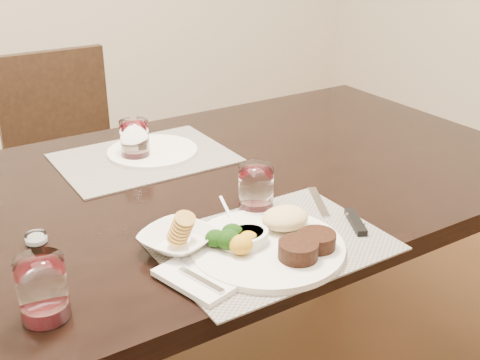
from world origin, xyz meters
TOP-DOWN VIEW (x-y plane):
  - dining_table at (0.00, 0.00)m, footprint 2.00×1.00m
  - chair_far at (0.00, 0.93)m, footprint 0.42×0.42m
  - placemat_near at (0.05, -0.36)m, footprint 0.46×0.34m
  - placemat_far at (0.02, 0.22)m, footprint 0.46×0.34m
  - dinner_plate at (0.04, -0.38)m, footprint 0.31×0.31m
  - napkin_fork at (-0.15, -0.40)m, footprint 0.13×0.18m
  - steak_knife at (0.25, -0.36)m, footprint 0.09×0.26m
  - cracker_bowl at (-0.12, -0.27)m, footprint 0.19×0.19m
  - sauce_ramekin at (-0.01, -0.35)m, footprint 0.10×0.15m
  - wine_glass_near at (0.10, -0.22)m, footprint 0.08×0.08m
  - far_plate at (0.05, 0.23)m, footprint 0.25×0.25m
  - wine_glass_far at (-0.00, 0.22)m, footprint 0.08×0.08m
  - wine_glass_side at (-0.41, -0.35)m, footprint 0.08×0.08m
  - salt_cellar at (-0.36, -0.09)m, footprint 0.05×0.05m

SIDE VIEW (x-z plane):
  - chair_far at x=0.00m, z-range 0.05..0.95m
  - dining_table at x=0.00m, z-range 0.29..1.04m
  - placemat_near at x=0.05m, z-range 0.75..0.75m
  - placemat_far at x=0.02m, z-range 0.75..0.75m
  - salt_cellar at x=-0.36m, z-range 0.75..0.77m
  - far_plate at x=0.05m, z-range 0.75..0.76m
  - steak_knife at x=0.25m, z-range 0.75..0.77m
  - napkin_fork at x=-0.15m, z-range 0.75..0.77m
  - dinner_plate at x=0.04m, z-range 0.74..0.80m
  - cracker_bowl at x=-0.12m, z-range 0.74..0.81m
  - sauce_ramekin at x=-0.01m, z-range 0.74..0.82m
  - wine_glass_side at x=-0.41m, z-range 0.74..0.86m
  - wine_glass_far at x=0.00m, z-range 0.75..0.86m
  - wine_glass_near at x=0.10m, z-range 0.75..0.86m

